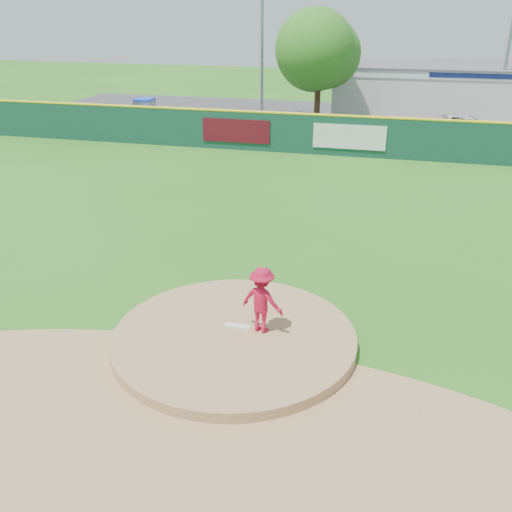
% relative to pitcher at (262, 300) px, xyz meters
% --- Properties ---
extents(ground, '(120.00, 120.00, 0.00)m').
position_rel_pitcher_xyz_m(ground, '(-0.57, -0.30, -1.02)').
color(ground, '#286B19').
rests_on(ground, ground).
extents(pitchers_mound, '(5.50, 5.50, 0.50)m').
position_rel_pitcher_xyz_m(pitchers_mound, '(-0.57, -0.30, -1.02)').
color(pitchers_mound, '#9E774C').
rests_on(pitchers_mound, ground).
extents(pitching_rubber, '(0.60, 0.15, 0.04)m').
position_rel_pitcher_xyz_m(pitching_rubber, '(-0.57, 0.00, -0.75)').
color(pitching_rubber, white).
rests_on(pitching_rubber, pitchers_mound).
extents(infield_dirt_arc, '(15.40, 15.40, 0.01)m').
position_rel_pitcher_xyz_m(infield_dirt_arc, '(-0.57, -3.30, -1.02)').
color(infield_dirt_arc, '#9E774C').
rests_on(infield_dirt_arc, ground).
extents(parking_lot, '(44.00, 16.00, 0.02)m').
position_rel_pitcher_xyz_m(parking_lot, '(-0.57, 26.70, -1.01)').
color(parking_lot, '#38383A').
rests_on(parking_lot, ground).
extents(pitcher, '(1.12, 0.82, 1.55)m').
position_rel_pitcher_xyz_m(pitcher, '(0.00, 0.00, 0.00)').
color(pitcher, '#B40F32').
rests_on(pitcher, pitchers_mound).
extents(van, '(4.68, 3.11, 1.19)m').
position_rel_pitcher_xyz_m(van, '(6.07, 24.29, -0.41)').
color(van, silver).
rests_on(van, parking_lot).
extents(pool_building_grp, '(15.20, 8.20, 3.31)m').
position_rel_pitcher_xyz_m(pool_building_grp, '(5.43, 31.69, 0.64)').
color(pool_building_grp, silver).
rests_on(pool_building_grp, ground).
extents(fence_banners, '(9.45, 0.04, 1.20)m').
position_rel_pitcher_xyz_m(fence_banners, '(-2.79, 17.62, -0.02)').
color(fence_banners, '#550C17').
rests_on(fence_banners, ground).
extents(playground_slide, '(1.09, 3.08, 1.70)m').
position_rel_pitcher_xyz_m(playground_slide, '(-12.98, 22.30, -0.16)').
color(playground_slide, blue).
rests_on(playground_slide, ground).
extents(outfield_fence, '(40.00, 0.14, 2.07)m').
position_rel_pitcher_xyz_m(outfield_fence, '(-0.57, 17.70, 0.06)').
color(outfield_fence, '#123C30').
rests_on(outfield_fence, ground).
extents(deciduous_tree, '(5.60, 5.60, 7.36)m').
position_rel_pitcher_xyz_m(deciduous_tree, '(-2.57, 24.70, 3.53)').
color(deciduous_tree, '#382314').
rests_on(deciduous_tree, ground).
extents(light_pole_left, '(1.75, 0.25, 11.00)m').
position_rel_pitcher_xyz_m(light_pole_left, '(-6.57, 26.70, 5.03)').
color(light_pole_left, gray).
rests_on(light_pole_left, ground).
extents(light_pole_right, '(1.75, 0.25, 10.00)m').
position_rel_pitcher_xyz_m(light_pole_right, '(8.43, 28.70, 4.52)').
color(light_pole_right, gray).
rests_on(light_pole_right, ground).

